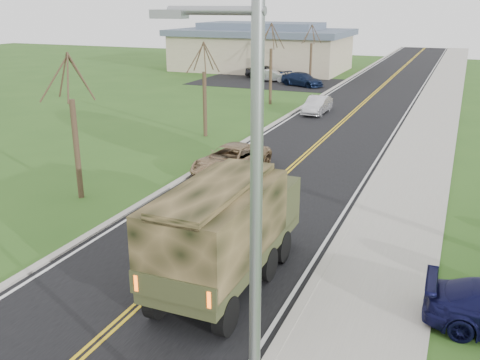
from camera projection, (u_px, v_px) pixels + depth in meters
The scene contains 16 objects.
road at pixel (369, 98), 46.53m from camera, with size 8.00×120.00×0.01m, color black.
curb_right at pixel (419, 101), 45.00m from camera, with size 0.30×120.00×0.12m, color #9E998E.
sidewalk_right at pixel (441, 102), 44.36m from camera, with size 3.20×120.00×0.10m, color #9E998E.
curb_left at pixel (322, 95), 48.04m from camera, with size 0.30×120.00×0.10m, color #9E998E.
street_light at pixel (249, 250), 7.89m from camera, with size 1.65×0.22×8.00m.
bare_tree_a at pixel (75, 137), 22.01m from camera, with size 1.93×2.26×6.08m.
bare_tree_b at pixel (205, 96), 32.56m from camera, with size 1.83×2.14×5.73m.
bare_tree_c at pixel (271, 70), 42.97m from camera, with size 2.04×2.39×6.42m.
bare_tree_d at pixel (311, 59), 53.55m from camera, with size 1.88×2.20×5.91m.
commercial_building at pixel (262, 48), 65.53m from camera, with size 25.50×21.50×5.65m.
military_truck at pixel (226, 226), 15.15m from camera, with size 2.36×6.64×3.30m.
suv_champagne at pixel (231, 160), 25.87m from camera, with size 2.25×4.88×1.36m, color #937653.
sedan_silver at pixel (317, 105), 39.86m from camera, with size 1.37×3.93×1.29m, color silver.
lot_car_dark at pixel (265, 71), 58.75m from camera, with size 1.70×4.24×1.44m, color black.
lot_car_silver at pixel (271, 76), 56.32m from camera, with size 1.29×3.71×1.22m, color #B4B4B9.
lot_car_navy at pixel (302, 79), 53.10m from camera, with size 1.86×4.58×1.33m, color #0D1732.
Camera 1 is at (7.53, -7.16, 7.90)m, focal length 40.00 mm.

